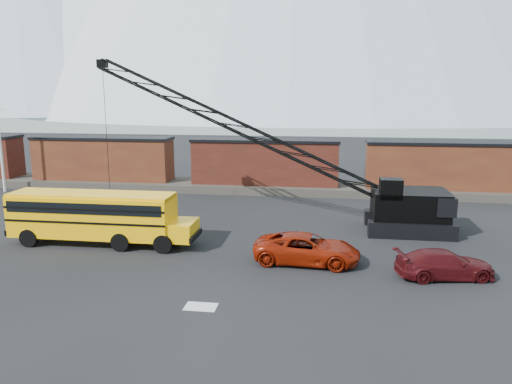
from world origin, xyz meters
TOP-DOWN VIEW (x-y plane):
  - ground at (0.00, 0.00)m, footprint 160.00×160.00m
  - gravel_berm at (0.00, 22.00)m, footprint 120.00×5.00m
  - boxcar_west_near at (-16.00, 22.00)m, footprint 13.70×3.10m
  - boxcar_mid at (0.00, 22.00)m, footprint 13.70×3.10m
  - boxcar_east_near at (16.00, 22.00)m, footprint 13.70×3.10m
  - utility_pole at (-24.00, 18.00)m, footprint 1.40×0.24m
  - snow_patch at (0.50, -4.00)m, footprint 1.40×0.90m
  - school_bus at (-7.97, 3.99)m, footprint 11.65×2.65m
  - red_pickup at (4.81, 2.41)m, footprint 5.93×3.02m
  - maroon_suv at (11.76, 1.18)m, footprint 5.16×2.85m
  - crawler_crane at (0.38, 10.57)m, footprint 25.04×4.34m

SIDE VIEW (x-z plane):
  - ground at x=0.00m, z-range 0.00..0.00m
  - snow_patch at x=0.50m, z-range 0.00..0.02m
  - gravel_berm at x=0.00m, z-range 0.00..0.70m
  - maroon_suv at x=11.76m, z-range 0.00..1.42m
  - red_pickup at x=4.81m, z-range 0.00..1.60m
  - school_bus at x=-7.97m, z-range 0.20..3.39m
  - boxcar_west_near at x=-16.00m, z-range 0.68..4.85m
  - boxcar_mid at x=0.00m, z-range 0.68..4.85m
  - boxcar_east_near at x=16.00m, z-range 0.68..4.85m
  - utility_pole at x=-24.00m, z-range 0.15..8.15m
  - crawler_crane at x=0.38m, z-range 0.56..12.24m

